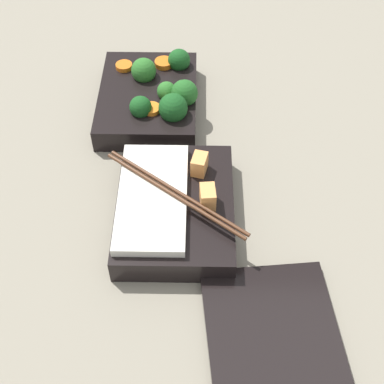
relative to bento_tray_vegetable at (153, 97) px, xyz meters
The scene contains 4 objects.
ground_plane 0.12m from the bento_tray_vegetable, ahead, with size 3.00×3.00×0.00m, color gray.
bento_tray_vegetable is the anchor object (origin of this frame).
bento_tray_rice 0.23m from the bento_tray_vegetable, 10.34° to the left, with size 0.20×0.19×0.06m.
bento_lid 0.44m from the bento_tray_vegetable, 21.75° to the left, with size 0.20×0.15×0.01m, color black.
Camera 1 is at (0.55, 0.06, 0.57)m, focal length 50.00 mm.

